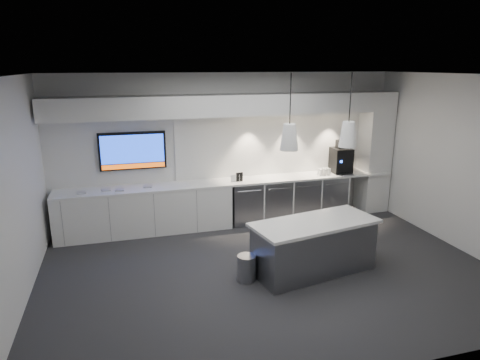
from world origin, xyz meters
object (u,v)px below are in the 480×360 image
object	(u,v)px
bin	(247,268)
wall_tv	(133,151)
coffee_machine	(341,159)
island	(314,246)

from	to	relation	value
bin	wall_tv	bearing A→B (deg)	118.98
bin	coffee_machine	size ratio (longest dim) A/B	0.57
wall_tv	island	bearing A→B (deg)	-46.14
wall_tv	island	world-z (taller)	wall_tv
wall_tv	coffee_machine	size ratio (longest dim) A/B	1.79
island	coffee_machine	world-z (taller)	coffee_machine
island	coffee_machine	distance (m)	3.08
wall_tv	island	size ratio (longest dim) A/B	0.60
coffee_machine	bin	bearing A→B (deg)	-135.33
coffee_machine	island	bearing A→B (deg)	-121.55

